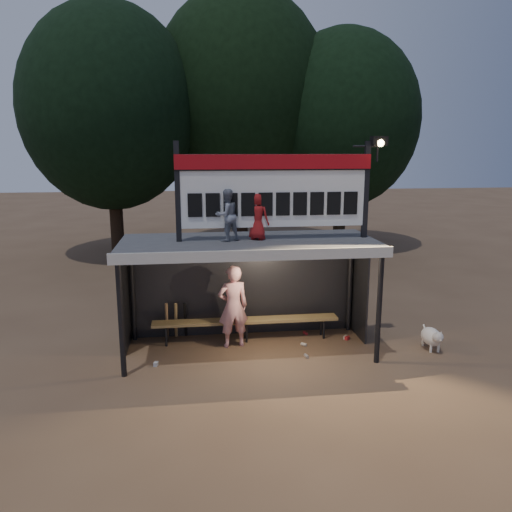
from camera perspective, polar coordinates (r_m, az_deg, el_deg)
The scene contains 13 objects.
ground at distance 10.48m, azimuth -0.82°, elevation -10.70°, with size 80.00×80.00×0.00m, color brown.
player at distance 10.40m, azimuth -2.64°, elevation -5.78°, with size 0.64×0.42×1.74m, color white.
child_a at distance 9.62m, azimuth -3.36°, elevation 4.68°, with size 0.49×0.38×1.01m, color gray.
child_b at distance 9.77m, azimuth 0.19°, elevation 4.56°, with size 0.45×0.29×0.92m, color maroon.
dugout_shelter at distance 10.15m, azimuth -1.01°, elevation -0.51°, with size 5.10×2.08×2.32m.
scoreboard_assembly at distance 9.75m, azimuth 2.41°, elevation 7.75°, with size 4.10×0.27×1.99m.
bench at distance 10.83m, azimuth -1.16°, elevation -7.46°, with size 4.00×0.35×0.48m.
tree_left at distance 19.86m, azimuth -16.35°, elevation 15.88°, with size 6.46×6.46×9.27m.
tree_mid at distance 21.30m, azimuth -1.72°, elevation 17.83°, with size 7.22×7.22×10.36m.
tree_right at distance 21.02m, azimuth 9.89°, elevation 15.06°, with size 6.08×6.08×8.72m.
dog at distance 11.02m, azimuth 19.47°, elevation -8.70°, with size 0.36×0.81×0.49m.
bats at distance 11.04m, azimuth -9.13°, elevation -7.25°, with size 0.48×0.32×0.84m.
litter at distance 10.67m, azimuth 4.65°, elevation -10.09°, with size 4.15×1.38×0.08m.
Camera 1 is at (-1.07, -9.59, 4.08)m, focal length 35.00 mm.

